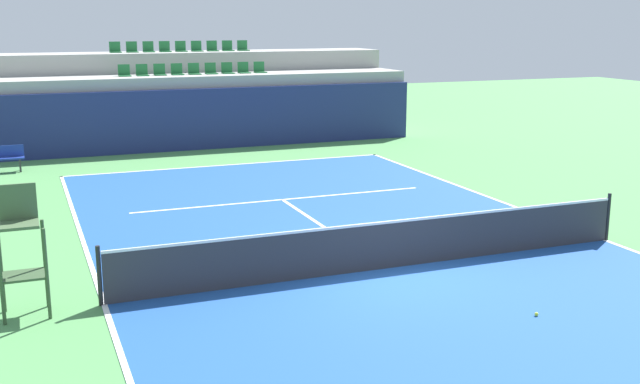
# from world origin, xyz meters

# --- Properties ---
(ground_plane) EXTENTS (80.00, 80.00, 0.00)m
(ground_plane) POSITION_xyz_m (0.00, 0.00, 0.00)
(ground_plane) COLOR #4C8C4C
(court_surface) EXTENTS (11.00, 24.00, 0.01)m
(court_surface) POSITION_xyz_m (0.00, 0.00, 0.01)
(court_surface) COLOR #1E4C99
(court_surface) RESTS_ON ground_plane
(baseline_far) EXTENTS (11.00, 0.10, 0.00)m
(baseline_far) POSITION_xyz_m (0.00, 11.95, 0.01)
(baseline_far) COLOR white
(baseline_far) RESTS_ON court_surface
(sideline_left) EXTENTS (0.10, 24.00, 0.00)m
(sideline_left) POSITION_xyz_m (-5.45, 0.00, 0.01)
(sideline_left) COLOR white
(sideline_left) RESTS_ON court_surface
(sideline_right) EXTENTS (0.10, 24.00, 0.00)m
(sideline_right) POSITION_xyz_m (5.45, 0.00, 0.01)
(sideline_right) COLOR white
(sideline_right) RESTS_ON court_surface
(service_line_far) EXTENTS (8.26, 0.10, 0.00)m
(service_line_far) POSITION_xyz_m (0.00, 6.40, 0.01)
(service_line_far) COLOR white
(service_line_far) RESTS_ON court_surface
(centre_service_line) EXTENTS (0.10, 6.40, 0.00)m
(centre_service_line) POSITION_xyz_m (0.00, 3.20, 0.01)
(centre_service_line) COLOR white
(centre_service_line) RESTS_ON court_surface
(back_wall) EXTENTS (17.12, 0.30, 2.30)m
(back_wall) POSITION_xyz_m (0.00, 15.56, 1.15)
(back_wall) COLOR navy
(back_wall) RESTS_ON ground_plane
(stands_tier_lower) EXTENTS (17.12, 2.40, 2.74)m
(stands_tier_lower) POSITION_xyz_m (0.00, 16.91, 1.37)
(stands_tier_lower) COLOR #9E9E99
(stands_tier_lower) RESTS_ON ground_plane
(stands_tier_upper) EXTENTS (17.12, 2.40, 3.52)m
(stands_tier_upper) POSITION_xyz_m (0.00, 19.31, 1.76)
(stands_tier_upper) COLOR #9E9E99
(stands_tier_upper) RESTS_ON ground_plane
(seating_row_lower) EXTENTS (5.80, 0.44, 0.44)m
(seating_row_lower) POSITION_xyz_m (-0.00, 17.00, 2.86)
(seating_row_lower) COLOR #1E6633
(seating_row_lower) RESTS_ON stands_tier_lower
(seating_row_upper) EXTENTS (5.80, 0.44, 0.44)m
(seating_row_upper) POSITION_xyz_m (-0.00, 19.40, 3.65)
(seating_row_upper) COLOR #1E6633
(seating_row_upper) RESTS_ON stands_tier_upper
(tennis_net) EXTENTS (11.08, 0.08, 1.07)m
(tennis_net) POSITION_xyz_m (0.00, 0.00, 0.51)
(tennis_net) COLOR black
(tennis_net) RESTS_ON court_surface
(umpire_chair) EXTENTS (0.76, 0.66, 2.20)m
(umpire_chair) POSITION_xyz_m (-6.70, 0.06, 1.19)
(umpire_chair) COLOR #334C2D
(umpire_chair) RESTS_ON ground_plane
(player_bench) EXTENTS (1.50, 0.40, 0.85)m
(player_bench) POSITION_xyz_m (-7.23, 13.49, 0.51)
(player_bench) COLOR navy
(player_bench) RESTS_ON ground_plane
(tennis_ball_0) EXTENTS (0.07, 0.07, 0.07)m
(tennis_ball_0) POSITION_xyz_m (1.21, -3.19, 0.04)
(tennis_ball_0) COLOR #CCE033
(tennis_ball_0) RESTS_ON court_surface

